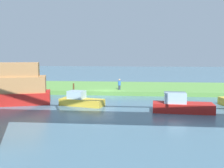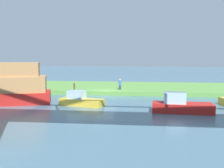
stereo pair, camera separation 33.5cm
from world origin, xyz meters
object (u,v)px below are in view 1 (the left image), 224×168
object	(u,v)px
houseboat_blue	(7,87)
motorboat_red	(181,105)
person_on_bank	(119,84)
mooring_post	(74,87)
motorboat_white	(81,100)

from	to	relation	value
houseboat_blue	motorboat_red	distance (m)	17.05
person_on_bank	houseboat_blue	bearing A→B (deg)	38.15
mooring_post	houseboat_blue	bearing A→B (deg)	55.80
person_on_bank	mooring_post	size ratio (longest dim) A/B	1.58
houseboat_blue	motorboat_white	size ratio (longest dim) A/B	2.07
houseboat_blue	motorboat_white	xyz separation A→B (m)	(-7.53, 0.02, -1.19)
person_on_bank	motorboat_red	bearing A→B (deg)	120.32
person_on_bank	houseboat_blue	size ratio (longest dim) A/B	0.15
mooring_post	motorboat_red	distance (m)	15.17
person_on_bank	motorboat_white	distance (m)	9.09
motorboat_white	houseboat_blue	bearing A→B (deg)	-0.19
motorboat_red	motorboat_white	bearing A→B (deg)	-12.24
mooring_post	motorboat_white	bearing A→B (deg)	108.96
person_on_bank	motorboat_red	distance (m)	12.18
motorboat_white	person_on_bank	bearing A→B (deg)	-110.84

